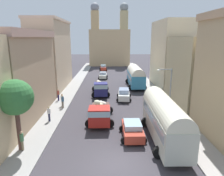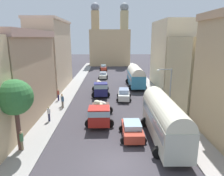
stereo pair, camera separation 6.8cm
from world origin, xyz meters
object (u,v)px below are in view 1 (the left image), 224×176
at_px(cargo_truck_1, 100,88).
at_px(streetlamp_near, 168,89).
at_px(cargo_truck_0, 100,112).
at_px(car_2, 132,130).
at_px(pedestrian_2, 58,94).
at_px(pedestrian_4, 62,99).
at_px(parked_bus_0, 164,117).
at_px(car_3, 124,94).
at_px(pedestrian_1, 49,113).
at_px(car_0, 103,75).
at_px(car_1, 103,68).
at_px(pedestrian_3, 63,101).
at_px(parked_bus_1, 136,76).
at_px(pedestrian_0, 22,140).

bearing_deg(cargo_truck_1, streetlamp_near, -50.77).
distance_m(cargo_truck_0, car_2, 4.77).
xyz_separation_m(car_2, pedestrian_2, (-9.61, 11.55, 0.29)).
bearing_deg(car_2, cargo_truck_1, 103.42).
xyz_separation_m(cargo_truck_1, pedestrian_4, (-5.00, -5.66, -0.14)).
bearing_deg(parked_bus_0, car_3, 101.69).
bearing_deg(car_3, car_2, -90.56).
height_order(parked_bus_0, pedestrian_1, parked_bus_0).
xyz_separation_m(car_0, car_2, (3.41, -29.00, 0.01)).
distance_m(cargo_truck_0, pedestrian_2, 10.29).
height_order(car_1, pedestrian_1, pedestrian_1).
relative_size(car_3, pedestrian_4, 2.24).
xyz_separation_m(car_1, pedestrian_1, (-5.24, -37.14, 0.23)).
distance_m(pedestrian_2, pedestrian_3, 3.59).
bearing_deg(parked_bus_1, cargo_truck_1, -136.54).
bearing_deg(pedestrian_0, cargo_truck_0, 43.59).
distance_m(car_1, pedestrian_2, 29.94).
relative_size(pedestrian_2, pedestrian_3, 0.97).
distance_m(pedestrian_2, pedestrian_4, 2.81).
distance_m(cargo_truck_0, pedestrian_4, 7.61).
distance_m(cargo_truck_0, pedestrian_1, 5.65).
height_order(pedestrian_0, streetlamp_near, streetlamp_near).
xyz_separation_m(car_0, pedestrian_2, (-6.20, -17.44, 0.30)).
xyz_separation_m(car_1, pedestrian_3, (-4.66, -32.66, 0.28)).
height_order(cargo_truck_1, car_3, cargo_truck_1).
relative_size(car_0, pedestrian_0, 2.17).
distance_m(cargo_truck_0, pedestrian_3, 6.92).
relative_size(cargo_truck_1, pedestrian_1, 3.81).
bearing_deg(cargo_truck_0, pedestrian_0, -136.41).
bearing_deg(car_2, car_3, 89.44).
bearing_deg(pedestrian_2, parked_bus_1, 36.21).
xyz_separation_m(cargo_truck_0, pedestrian_0, (-6.18, -5.88, -0.15)).
relative_size(car_2, pedestrian_0, 2.21).
bearing_deg(pedestrian_0, pedestrian_4, 85.56).
xyz_separation_m(parked_bus_1, pedestrian_1, (-11.82, -17.03, -1.11)).
bearing_deg(car_1, pedestrian_1, -98.02).
height_order(parked_bus_1, pedestrian_2, parked_bus_1).
relative_size(cargo_truck_0, car_1, 1.62).
height_order(parked_bus_1, cargo_truck_0, parked_bus_1).
bearing_deg(pedestrian_0, parked_bus_0, 8.13).
distance_m(car_3, pedestrian_3, 9.28).
bearing_deg(parked_bus_0, car_1, 98.73).
height_order(car_3, pedestrian_1, pedestrian_1).
height_order(car_3, pedestrian_2, pedestrian_2).
xyz_separation_m(car_3, pedestrian_0, (-9.49, -14.58, 0.21)).
relative_size(parked_bus_1, pedestrian_0, 4.84).
bearing_deg(pedestrian_4, car_2, -46.60).
distance_m(car_3, pedestrian_4, 9.20).
distance_m(pedestrian_1, pedestrian_3, 4.52).
height_order(car_2, pedestrian_3, pedestrian_3).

